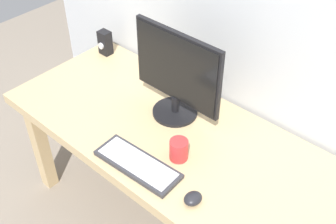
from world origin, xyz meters
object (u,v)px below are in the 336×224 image
desk (172,146)px  keyboard_primary (138,164)px  audio_controller (105,43)px  mouse (193,198)px  monitor (177,74)px  coffee_mug (179,150)px

desk → keyboard_primary: bearing=-84.0°
audio_controller → mouse: bearing=-25.1°
monitor → coffee_mug: 0.38m
keyboard_primary → monitor: bearing=106.4°
desk → audio_controller: (-0.79, 0.27, 0.17)m
desk → keyboard_primary: size_ratio=4.26×
mouse → desk: bearing=149.7°
audio_controller → coffee_mug: (0.92, -0.38, -0.02)m
monitor → audio_controller: 0.73m
monitor → mouse: (0.43, -0.39, -0.22)m
mouse → audio_controller: bearing=161.6°
mouse → audio_controller: 1.24m
mouse → coffee_mug: (-0.21, 0.15, 0.03)m
desk → audio_controller: 0.85m
mouse → coffee_mug: coffee_mug is taller
monitor → mouse: bearing=-42.2°
desk → coffee_mug: 0.22m
keyboard_primary → mouse: 0.31m
coffee_mug → audio_controller: bearing=157.7°
monitor → keyboard_primary: size_ratio=1.21×
keyboard_primary → coffee_mug: bearing=57.3°
audio_controller → coffee_mug: audio_controller is taller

